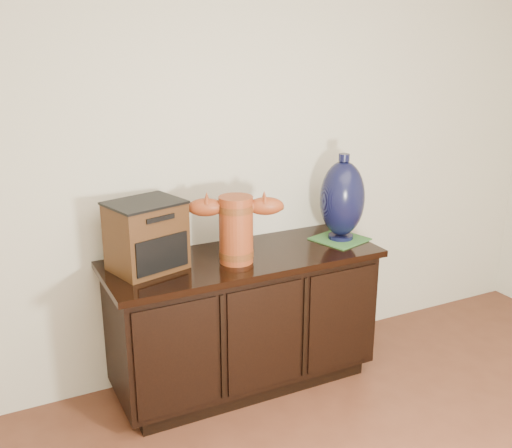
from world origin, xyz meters
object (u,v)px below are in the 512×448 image
terracotta_vessel (236,225)px  lamp_base (342,199)px  sideboard (244,319)px  spray_can (241,228)px  tv_radio (146,236)px

terracotta_vessel → lamp_base: 0.67m
sideboard → spray_can: spray_can is taller
terracotta_vessel → lamp_base: bearing=26.4°
spray_can → lamp_base: bearing=-22.3°
terracotta_vessel → tv_radio: same height
terracotta_vessel → tv_radio: 0.44m
sideboard → terracotta_vessel: 0.57m
lamp_base → spray_can: lamp_base is taller
sideboard → terracotta_vessel: terracotta_vessel is taller
tv_radio → spray_can: size_ratio=2.40×
lamp_base → spray_can: (-0.52, 0.21, -0.15)m
tv_radio → spray_can: bearing=-0.7°
terracotta_vessel → tv_radio: size_ratio=1.18×
tv_radio → terracotta_vessel: bearing=-29.6°
tv_radio → sideboard: bearing=-21.3°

